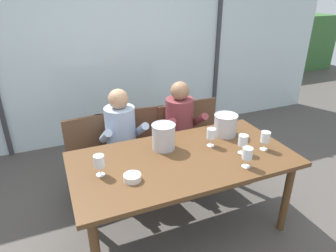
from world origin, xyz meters
TOP-DOWN VIEW (x-y plane):
  - ground at (0.00, 1.00)m, footprint 14.00×14.00m
  - window_glass_panel at (0.00, 2.18)m, footprint 7.13×0.03m
  - window_mullion_right at (1.60, 2.16)m, footprint 0.06×0.06m
  - hillside_vineyard at (0.00, 5.24)m, footprint 13.13×2.40m
  - dining_table at (0.00, 0.00)m, footprint 1.93×0.99m
  - chair_near_curtain at (-0.71, 0.91)m, footprint 0.48×0.48m
  - chair_left_of_center at (-0.37, 0.91)m, footprint 0.48×0.48m
  - chair_center at (-0.00, 0.93)m, footprint 0.48×0.48m
  - chair_right_of_center at (0.35, 0.88)m, footprint 0.46×0.46m
  - chair_near_window_right at (0.71, 0.92)m, footprint 0.45×0.45m
  - person_pale_blue_shirt at (-0.34, 0.77)m, footprint 0.47×0.62m
  - person_maroon_top at (0.35, 0.77)m, footprint 0.47×0.62m
  - ice_bucket_primary at (0.57, 0.25)m, footprint 0.23×0.23m
  - ice_bucket_secondary at (-0.10, 0.22)m, footprint 0.22×0.22m
  - tasting_bowl at (-0.50, -0.16)m, footprint 0.14×0.14m
  - wine_glass_by_left_taster at (0.41, -0.33)m, footprint 0.08×0.08m
  - wine_glass_near_bucket at (-0.72, 0.01)m, footprint 0.08×0.08m
  - wine_glass_center_pour at (0.73, -0.15)m, footprint 0.08×0.08m
  - wine_glass_by_right_taster at (0.32, 0.10)m, footprint 0.08×0.08m
  - wine_glass_spare_empty at (0.51, -0.13)m, footprint 0.08×0.08m

SIDE VIEW (x-z plane):
  - ground at x=0.00m, z-range 0.00..0.00m
  - chair_near_curtain at x=-0.71m, z-range 0.07..0.93m
  - chair_left_of_center at x=-0.37m, z-range 0.07..0.93m
  - chair_center at x=0.00m, z-range 0.07..0.93m
  - chair_right_of_center at x=0.35m, z-range 0.07..0.93m
  - chair_near_window_right at x=0.71m, z-range 0.07..0.93m
  - person_pale_blue_shirt at x=-0.34m, z-range 0.08..1.26m
  - person_maroon_top at x=0.35m, z-range 0.08..1.26m
  - dining_table at x=0.00m, z-range 0.31..1.08m
  - hillside_vineyard at x=0.00m, z-range 0.00..1.44m
  - tasting_bowl at x=-0.50m, z-range 0.77..0.82m
  - ice_bucket_primary at x=0.57m, z-range 0.78..0.99m
  - wine_glass_center_pour at x=0.73m, z-range 0.81..0.98m
  - wine_glass_by_right_taster at x=0.32m, z-range 0.81..0.98m
  - wine_glass_spare_empty at x=0.51m, z-range 0.81..0.98m
  - ice_bucket_secondary at x=-0.10m, z-range 0.78..1.02m
  - wine_glass_by_left_taster at x=0.41m, z-range 0.81..0.98m
  - wine_glass_near_bucket at x=-0.72m, z-range 0.81..0.98m
  - window_glass_panel at x=0.00m, z-range 0.00..2.60m
  - window_mullion_right at x=1.60m, z-range 0.00..2.60m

